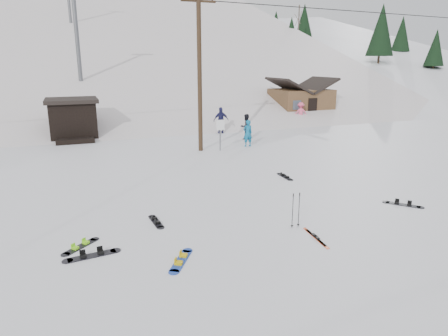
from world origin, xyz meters
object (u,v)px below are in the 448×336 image
object	(u,v)px
utility_pole	(200,71)
cabin	(301,102)
hero_skis	(316,237)
hero_snowboard	(181,260)

from	to	relation	value
utility_pole	cabin	world-z (taller)	utility_pole
hero_skis	cabin	bearing A→B (deg)	65.53
hero_snowboard	hero_skis	world-z (taller)	hero_snowboard
cabin	hero_skis	bearing A→B (deg)	-120.42
hero_snowboard	hero_skis	bearing A→B (deg)	-58.30
hero_snowboard	cabin	bearing A→B (deg)	-5.13
utility_pole	hero_skis	world-z (taller)	utility_pole
utility_pole	cabin	size ratio (longest dim) A/B	1.67
utility_pole	hero_skis	xyz separation A→B (m)	(-0.50, -13.01, -4.66)
cabin	hero_skis	size ratio (longest dim) A/B	3.49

